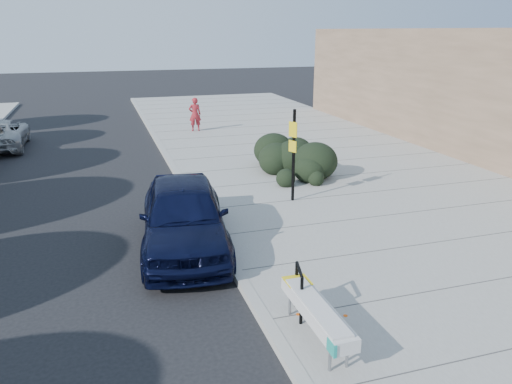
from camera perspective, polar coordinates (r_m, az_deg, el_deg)
ground at (r=10.91m, az=-2.17°, el=-9.69°), size 120.00×120.00×0.00m
sidewalk_near at (r=17.20m, az=11.49°, el=0.76°), size 11.20×50.00×0.15m
curb_near at (r=15.37m, az=-7.15°, el=-1.05°), size 0.22×50.00×0.17m
bench at (r=8.48m, az=6.94°, el=-13.38°), size 0.45×2.18×0.65m
bike_rack at (r=9.08m, az=4.93°, el=-10.77°), size 0.19×0.62×0.93m
sign_post at (r=14.75m, az=4.29°, el=4.79°), size 0.16×0.30×2.76m
hedge at (r=18.08m, az=4.14°, el=4.43°), size 3.13×4.10×1.38m
sedan_navy at (r=12.07m, az=-8.24°, el=-2.64°), size 2.62×5.20×1.70m
pedestrian at (r=25.82m, az=-6.99°, el=8.80°), size 0.65×0.45×1.70m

